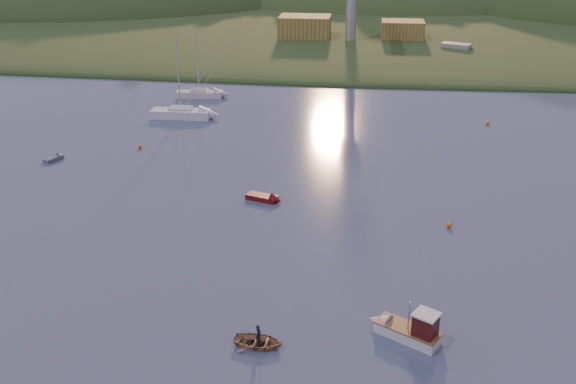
# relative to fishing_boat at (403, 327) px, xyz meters

# --- Properties ---
(shore_slope) EXTENTS (640.00, 150.00, 7.00)m
(shore_slope) POSITION_rel_fishing_boat_xyz_m (-9.02, 144.73, -0.76)
(shore_slope) COLOR #2F441B
(shore_slope) RESTS_ON ground
(hill_left) EXTENTS (170.00, 140.00, 44.00)m
(hill_left) POSITION_rel_fishing_boat_xyz_m (-99.02, 179.73, -0.76)
(hill_left) COLOR #2F441B
(hill_left) RESTS_ON ground
(hill_center) EXTENTS (140.00, 120.00, 36.00)m
(hill_center) POSITION_rel_fishing_boat_xyz_m (0.98, 189.73, -0.76)
(hill_center) COLOR #2F441B
(hill_center) RESTS_ON ground
(hillside_trees) EXTENTS (280.00, 50.00, 32.00)m
(hillside_trees) POSITION_rel_fishing_boat_xyz_m (-9.02, 164.73, -0.76)
(hillside_trees) COLOR #1E491A
(hillside_trees) RESTS_ON ground
(wharf) EXTENTS (42.00, 16.00, 2.40)m
(wharf) POSITION_rel_fishing_boat_xyz_m (-4.02, 101.73, 0.44)
(wharf) COLOR slate
(wharf) RESTS_ON ground
(shed_west) EXTENTS (11.00, 8.00, 4.80)m
(shed_west) POSITION_rel_fishing_boat_xyz_m (-17.02, 102.73, 4.04)
(shed_west) COLOR olive
(shed_west) RESTS_ON wharf
(shed_east) EXTENTS (9.00, 7.00, 4.00)m
(shed_east) POSITION_rel_fishing_boat_xyz_m (3.98, 103.73, 3.64)
(shed_east) COLOR olive
(shed_east) RESTS_ON wharf
(fishing_boat) EXTENTS (5.50, 4.17, 3.44)m
(fishing_boat) POSITION_rel_fishing_boat_xyz_m (0.00, 0.00, 0.00)
(fishing_boat) COLOR silver
(fishing_boat) RESTS_ON ground
(sailboat_near) EXTENTS (8.70, 2.74, 12.01)m
(sailboat_near) POSITION_rel_fishing_boat_xyz_m (-30.04, 49.63, 0.01)
(sailboat_near) COLOR white
(sailboat_near) RESTS_ON ground
(sailboat_far) EXTENTS (7.58, 2.90, 10.28)m
(sailboat_far) POSITION_rel_fishing_boat_xyz_m (-30.16, 61.00, -0.08)
(sailboat_far) COLOR silver
(sailboat_far) RESTS_ON ground
(canoe) EXTENTS (3.66, 2.77, 0.72)m
(canoe) POSITION_rel_fishing_boat_xyz_m (-9.98, -2.34, -0.40)
(canoe) COLOR #967253
(canoe) RESTS_ON ground
(paddler) EXTENTS (0.40, 0.56, 1.46)m
(paddler) POSITION_rel_fishing_boat_xyz_m (-9.98, -2.34, -0.03)
(paddler) COLOR black
(paddler) RESTS_ON ground
(red_tender) EXTENTS (4.09, 2.42, 1.32)m
(red_tender) POSITION_rel_fishing_boat_xyz_m (-12.93, 21.87, -0.49)
(red_tender) COLOR #5B0D0D
(red_tender) RESTS_ON ground
(grey_dinghy) EXTENTS (2.19, 2.90, 1.03)m
(grey_dinghy) POSITION_rel_fishing_boat_xyz_m (-40.40, 31.03, -0.55)
(grey_dinghy) COLOR #525D6C
(grey_dinghy) RESTS_ON ground
(work_vessel) EXTENTS (14.04, 9.45, 3.40)m
(work_vessel) POSITION_rel_fishing_boat_xyz_m (14.48, 95.19, 0.45)
(work_vessel) COLOR slate
(work_vessel) RESTS_ON ground
(buoy_0) EXTENTS (0.50, 0.50, 0.50)m
(buoy_0) POSITION_rel_fishing_boat_xyz_m (1.93, 2.52, -0.51)
(buoy_0) COLOR orange
(buoy_0) RESTS_ON ground
(buoy_1) EXTENTS (0.50, 0.50, 0.50)m
(buoy_1) POSITION_rel_fishing_boat_xyz_m (5.11, 17.92, -0.51)
(buoy_1) COLOR orange
(buoy_1) RESTS_ON ground
(buoy_3) EXTENTS (0.50, 0.50, 0.50)m
(buoy_3) POSITION_rel_fishing_boat_xyz_m (-31.62, 35.98, -0.51)
(buoy_3) COLOR orange
(buoy_3) RESTS_ON ground
(buoy_4) EXTENTS (0.50, 0.50, 0.50)m
(buoy_4) POSITION_rel_fishing_boat_xyz_m (14.08, 51.62, -0.51)
(buoy_4) COLOR orange
(buoy_4) RESTS_ON ground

